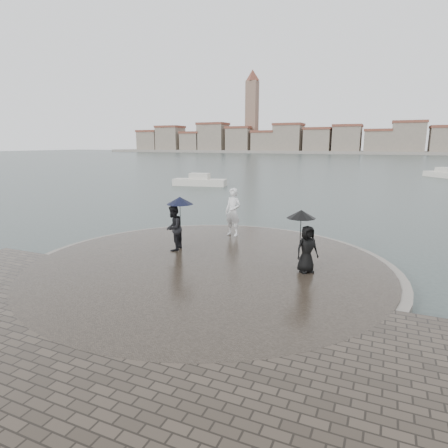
% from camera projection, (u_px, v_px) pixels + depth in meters
% --- Properties ---
extents(ground, '(400.00, 400.00, 0.00)m').
position_uv_depth(ground, '(149.00, 315.00, 9.62)').
color(ground, '#2B3835').
rests_on(ground, ground).
extents(kerb_ring, '(12.50, 12.50, 0.32)m').
position_uv_depth(kerb_ring, '(209.00, 268.00, 12.72)').
color(kerb_ring, gray).
rests_on(kerb_ring, ground).
extents(quay_tip, '(11.90, 11.90, 0.36)m').
position_uv_depth(quay_tip, '(209.00, 268.00, 12.72)').
color(quay_tip, '#2D261E').
rests_on(quay_tip, ground).
extents(statue, '(0.86, 0.67, 2.09)m').
position_uv_depth(statue, '(233.00, 212.00, 16.26)').
color(statue, white).
rests_on(statue, quay_tip).
extents(visitor_left, '(1.15, 1.07, 2.04)m').
position_uv_depth(visitor_left, '(175.00, 222.00, 13.96)').
color(visitor_left, black).
rests_on(visitor_left, quay_tip).
extents(visitor_right, '(1.14, 0.98, 1.95)m').
position_uv_depth(visitor_right, '(305.00, 239.00, 11.61)').
color(visitor_right, black).
rests_on(visitor_right, quay_tip).
extents(far_skyline, '(260.00, 20.00, 37.00)m').
position_uv_depth(far_skyline, '(361.00, 140.00, 154.72)').
color(far_skyline, gray).
rests_on(far_skyline, ground).
extents(boats, '(38.52, 25.10, 1.50)m').
position_uv_depth(boats, '(402.00, 181.00, 40.02)').
color(boats, silver).
rests_on(boats, ground).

